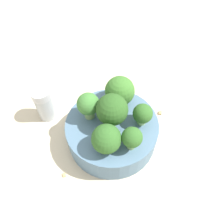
# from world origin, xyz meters

# --- Properties ---
(ground_plane) EXTENTS (3.00, 3.00, 0.00)m
(ground_plane) POSITION_xyz_m (0.00, 0.00, 0.00)
(ground_plane) COLOR beige
(bowl) EXTENTS (0.17, 0.17, 0.05)m
(bowl) POSITION_xyz_m (0.00, 0.00, 0.03)
(bowl) COLOR slate
(bowl) RESTS_ON ground_plane
(broccoli_floret_0) EXTENTS (0.05, 0.05, 0.05)m
(broccoli_floret_0) POSITION_xyz_m (-0.04, -0.02, 0.08)
(broccoli_floret_0) COLOR #84AD66
(broccoli_floret_0) RESTS_ON bowl
(broccoli_floret_1) EXTENTS (0.03, 0.03, 0.05)m
(broccoli_floret_1) POSITION_xyz_m (-0.02, -0.05, 0.08)
(broccoli_floret_1) COLOR #7A9E5B
(broccoli_floret_1) RESTS_ON bowl
(broccoli_floret_2) EXTENTS (0.04, 0.04, 0.05)m
(broccoli_floret_2) POSITION_xyz_m (-0.01, 0.04, 0.08)
(broccoli_floret_2) COLOR #7A9E5B
(broccoli_floret_2) RESTS_ON bowl
(broccoli_floret_3) EXTENTS (0.06, 0.06, 0.06)m
(broccoli_floret_3) POSITION_xyz_m (0.05, 0.02, 0.08)
(broccoli_floret_3) COLOR #84AD66
(broccoli_floret_3) RESTS_ON bowl
(broccoli_floret_4) EXTENTS (0.05, 0.05, 0.07)m
(broccoli_floret_4) POSITION_xyz_m (0.00, 0.00, 0.09)
(broccoli_floret_4) COLOR #8EB770
(broccoli_floret_4) RESTS_ON bowl
(broccoli_floret_5) EXTENTS (0.03, 0.03, 0.04)m
(broccoli_floret_5) POSITION_xyz_m (0.03, -0.04, 0.08)
(broccoli_floret_5) COLOR #84AD66
(broccoli_floret_5) RESTS_ON bowl
(pepper_shaker) EXTENTS (0.04, 0.04, 0.07)m
(pepper_shaker) POSITION_xyz_m (-0.04, 0.14, 0.04)
(pepper_shaker) COLOR #B2B7BC
(pepper_shaker) RESTS_ON ground_plane
(almond_crumb_0) EXTENTS (0.01, 0.01, 0.01)m
(almond_crumb_0) POSITION_xyz_m (-0.11, 0.02, 0.00)
(almond_crumb_0) COLOR tan
(almond_crumb_0) RESTS_ON ground_plane
(almond_crumb_1) EXTENTS (0.01, 0.01, 0.01)m
(almond_crumb_1) POSITION_xyz_m (0.11, -0.05, 0.00)
(almond_crumb_1) COLOR tan
(almond_crumb_1) RESTS_ON ground_plane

